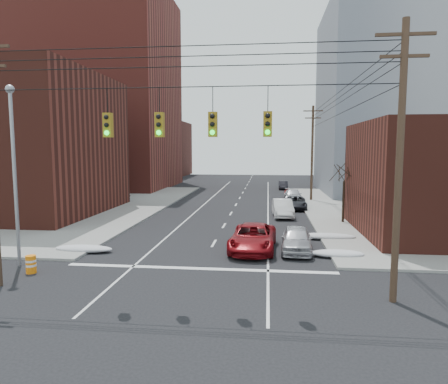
% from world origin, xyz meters
% --- Properties ---
extents(ground, '(160.00, 160.00, 0.00)m').
position_xyz_m(ground, '(0.00, 0.00, 0.00)').
color(ground, black).
rests_on(ground, ground).
extents(building_brick_tall, '(24.00, 20.00, 30.00)m').
position_xyz_m(building_brick_tall, '(-24.00, 48.00, 15.00)').
color(building_brick_tall, maroon).
rests_on(building_brick_tall, ground).
extents(building_brick_far, '(22.00, 18.00, 12.00)m').
position_xyz_m(building_brick_far, '(-26.00, 74.00, 6.00)').
color(building_brick_far, '#522018').
rests_on(building_brick_far, ground).
extents(building_office, '(22.00, 20.00, 25.00)m').
position_xyz_m(building_office, '(22.00, 44.00, 12.50)').
color(building_office, gray).
rests_on(building_office, ground).
extents(building_glass, '(20.00, 18.00, 22.00)m').
position_xyz_m(building_glass, '(24.00, 70.00, 11.00)').
color(building_glass, gray).
rests_on(building_glass, ground).
extents(utility_pole_right, '(2.20, 0.28, 11.00)m').
position_xyz_m(utility_pole_right, '(8.50, 3.00, 5.78)').
color(utility_pole_right, '#473323').
rests_on(utility_pole_right, ground).
extents(utility_pole_far, '(2.20, 0.28, 11.00)m').
position_xyz_m(utility_pole_far, '(8.50, 34.00, 5.78)').
color(utility_pole_far, '#473323').
rests_on(utility_pole_far, ground).
extents(traffic_signals, '(17.00, 0.42, 2.02)m').
position_xyz_m(traffic_signals, '(0.10, 2.97, 7.17)').
color(traffic_signals, black).
rests_on(traffic_signals, ground).
extents(street_light, '(0.44, 0.44, 9.32)m').
position_xyz_m(street_light, '(-9.50, 6.00, 5.54)').
color(street_light, gray).
rests_on(street_light, ground).
extents(bare_tree, '(2.09, 2.20, 4.93)m').
position_xyz_m(bare_tree, '(9.59, 20.00, 2.32)').
color(bare_tree, black).
rests_on(bare_tree, ground).
extents(snow_nw, '(3.50, 1.08, 0.42)m').
position_xyz_m(snow_nw, '(-7.40, 9.00, 0.21)').
color(snow_nw, silver).
rests_on(snow_nw, ground).
extents(snow_ne, '(3.00, 1.08, 0.42)m').
position_xyz_m(snow_ne, '(7.40, 9.50, 0.21)').
color(snow_ne, silver).
rests_on(snow_ne, ground).
extents(snow_east_far, '(4.00, 1.08, 0.42)m').
position_xyz_m(snow_east_far, '(7.40, 14.00, 0.21)').
color(snow_east_far, silver).
rests_on(snow_east_far, ground).
extents(red_pickup, '(2.90, 5.77, 1.57)m').
position_xyz_m(red_pickup, '(2.59, 10.51, 0.78)').
color(red_pickup, maroon).
rests_on(red_pickup, ground).
extents(parked_car_a, '(2.03, 4.50, 1.50)m').
position_xyz_m(parked_car_a, '(5.18, 10.50, 0.75)').
color(parked_car_a, '#B6B5BA').
rests_on(parked_car_a, ground).
extents(parked_car_b, '(1.92, 4.84, 1.57)m').
position_xyz_m(parked_car_b, '(4.80, 22.76, 0.78)').
color(parked_car_b, silver).
rests_on(parked_car_b, ground).
extents(parked_car_c, '(2.28, 4.75, 1.30)m').
position_xyz_m(parked_car_c, '(6.26, 27.53, 0.65)').
color(parked_car_c, black).
rests_on(parked_car_c, ground).
extents(parked_car_d, '(2.00, 4.71, 1.36)m').
position_xyz_m(parked_car_d, '(6.40, 33.78, 0.68)').
color(parked_car_d, '#B3B3B8').
rests_on(parked_car_d, ground).
extents(parked_car_e, '(1.96, 3.98, 1.31)m').
position_xyz_m(parked_car_e, '(6.40, 35.96, 0.65)').
color(parked_car_e, '#9B0E0E').
rests_on(parked_car_e, ground).
extents(parked_car_f, '(1.33, 3.77, 1.24)m').
position_xyz_m(parked_car_f, '(5.76, 47.34, 0.62)').
color(parked_car_f, black).
rests_on(parked_car_f, ground).
extents(lot_car_a, '(3.97, 2.40, 1.24)m').
position_xyz_m(lot_car_a, '(-14.19, 23.68, 0.77)').
color(lot_car_a, silver).
rests_on(lot_car_a, sidewalk_nw).
extents(lot_car_b, '(5.04, 3.10, 1.30)m').
position_xyz_m(lot_car_b, '(-14.63, 30.72, 0.80)').
color(lot_car_b, '#BABABF').
rests_on(lot_car_b, sidewalk_nw).
extents(lot_car_c, '(5.03, 2.50, 1.41)m').
position_xyz_m(lot_car_c, '(-19.70, 25.79, 0.85)').
color(lot_car_c, black).
rests_on(lot_car_c, sidewalk_nw).
extents(lot_car_d, '(4.45, 3.18, 1.41)m').
position_xyz_m(lot_car_d, '(-17.10, 30.33, 0.85)').
color(lot_car_d, '#9FA0A4').
rests_on(lot_car_d, sidewalk_nw).
extents(construction_barrel, '(0.65, 0.65, 0.88)m').
position_xyz_m(construction_barrel, '(-8.16, 4.89, 0.45)').
color(construction_barrel, orange).
rests_on(construction_barrel, ground).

